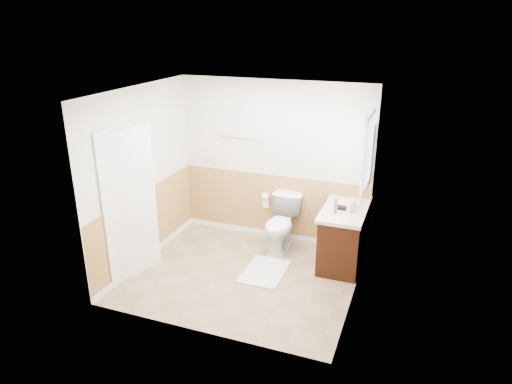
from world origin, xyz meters
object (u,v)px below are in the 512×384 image
at_px(soap_dispenser, 354,206).
at_px(bath_mat, 265,271).
at_px(vanity_cabinet, 344,237).
at_px(lotion_bottle, 336,207).
at_px(toilet, 281,224).

bearing_deg(soap_dispenser, bath_mat, -153.24).
bearing_deg(vanity_cabinet, lotion_bottle, -109.84).
xyz_separation_m(lotion_bottle, soap_dispenser, (0.22, 0.15, -0.02)).
xyz_separation_m(toilet, lotion_bottle, (0.86, -0.34, 0.55)).
xyz_separation_m(toilet, bath_mat, (0.00, -0.73, -0.40)).
xyz_separation_m(bath_mat, soap_dispenser, (1.08, 0.54, 0.93)).
relative_size(vanity_cabinet, lotion_bottle, 5.00).
relative_size(toilet, vanity_cabinet, 0.75).
bearing_deg(lotion_bottle, bath_mat, -155.12).
bearing_deg(lotion_bottle, toilet, 158.54).
bearing_deg(bath_mat, soap_dispenser, 26.76).
bearing_deg(soap_dispenser, toilet, 169.93).
height_order(bath_mat, soap_dispenser, soap_dispenser).
relative_size(toilet, bath_mat, 1.03).
distance_m(vanity_cabinet, lotion_bottle, 0.63).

